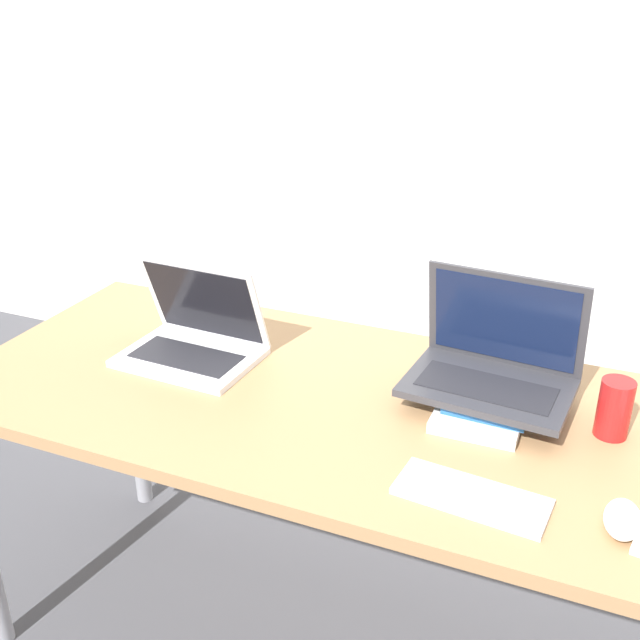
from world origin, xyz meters
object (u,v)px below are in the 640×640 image
at_px(laptop_left, 194,338).
at_px(laptop_on_books, 493,365).
at_px(mouse, 623,519).
at_px(book_stack, 487,401).
at_px(soda_can, 614,408).
at_px(wireless_keyboard, 471,496).

height_order(laptop_left, laptop_on_books, laptop_on_books).
bearing_deg(laptop_left, mouse, -14.69).
distance_m(book_stack, laptop_on_books, 0.08).
distance_m(mouse, soda_can, 0.29).
distance_m(wireless_keyboard, soda_can, 0.38).
bearing_deg(laptop_on_books, wireless_keyboard, -83.95).
relative_size(laptop_on_books, soda_can, 2.93).
distance_m(book_stack, soda_can, 0.25).
bearing_deg(mouse, book_stack, 134.66).
height_order(laptop_left, mouse, laptop_left).
distance_m(laptop_left, laptop_on_books, 0.70).
xyz_separation_m(wireless_keyboard, soda_can, (0.21, 0.31, 0.05)).
relative_size(laptop_left, mouse, 2.99).
bearing_deg(mouse, laptop_on_books, 131.66).
bearing_deg(mouse, laptop_left, 165.31).
bearing_deg(laptop_on_books, mouse, -48.34).
xyz_separation_m(book_stack, wireless_keyboard, (0.04, -0.31, -0.01)).
bearing_deg(laptop_on_books, soda_can, -7.33).
distance_m(book_stack, mouse, 0.40).
distance_m(laptop_left, book_stack, 0.70).
bearing_deg(laptop_left, soda_can, 1.76).
xyz_separation_m(laptop_left, book_stack, (0.70, 0.03, -0.03)).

